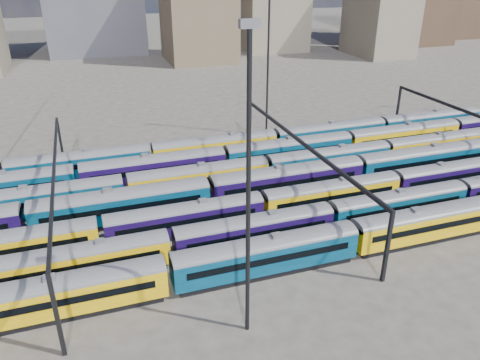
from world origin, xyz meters
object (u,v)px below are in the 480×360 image
object	(u,v)px
mast_2	(248,184)
rake_0	(168,271)
rake_2	(262,203)
rake_1	(171,242)

from	to	relation	value
mast_2	rake_0	bearing A→B (deg)	127.74
rake_2	rake_0	bearing A→B (deg)	-143.16
rake_1	rake_0	bearing A→B (deg)	-103.81
rake_0	mast_2	xyz separation A→B (m)	(5.42, -7.00, 11.42)
rake_1	rake_2	bearing A→B (deg)	22.42
rake_1	rake_2	distance (m)	13.11
rake_0	rake_1	size ratio (longest dim) A/B	1.07
rake_2	mast_2	size ratio (longest dim) A/B	4.40
rake_1	rake_2	xyz separation A→B (m)	(12.12, 5.00, 0.04)
rake_0	rake_2	xyz separation A→B (m)	(13.35, 10.00, -0.13)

